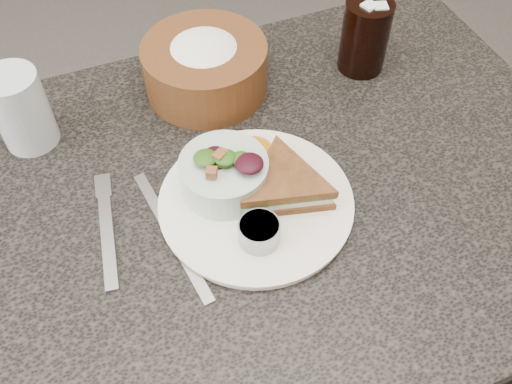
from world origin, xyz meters
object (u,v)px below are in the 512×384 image
Objects in this scene: dining_table at (255,311)px; sandwich at (285,185)px; bread_basket at (205,60)px; water_glass at (21,110)px; dinner_plate at (256,203)px; dressing_ramekin at (259,232)px; salad_bowl at (224,170)px; cola_glass at (365,33)px.

sandwich reaches higher than dining_table.
bread_basket is 1.63× the size of water_glass.
dressing_ramekin is at bearing -108.33° from dinner_plate.
sandwich is 1.23× the size of salad_bowl.
sandwich is at bearing -41.08° from dining_table.
cola_glass is at bearing 37.27° from dinner_plate.
dining_table is at bearing -91.93° from bread_basket.
bread_basket is at bearing 77.64° from salad_bowl.
salad_bowl is (-0.03, 0.04, 0.04)m from dinner_plate.
salad_bowl is at bearing 96.51° from dressing_ramekin.
cola_glass is at bearing 56.34° from sandwich.
dressing_ramekin is at bearing -83.49° from salad_bowl.
water_glass reaches higher than bread_basket.
dressing_ramekin is 0.45× the size of water_glass.
bread_basket is (-0.02, 0.26, 0.02)m from sandwich.
salad_bowl is (-0.07, 0.04, 0.02)m from sandwich.
dinner_plate is 1.77× the size of sandwich.
water_glass is (-0.23, 0.20, 0.01)m from salad_bowl.
salad_bowl reaches higher than dining_table.
bread_basket reaches higher than salad_bowl.
salad_bowl is 0.62× the size of bread_basket.
sandwich is at bearing -84.67° from bread_basket.
cola_glass is at bearing -9.89° from bread_basket.
bread_basket is 1.48× the size of cola_glass.
water_glass reaches higher than dining_table.
salad_bowl reaches higher than dressing_ramekin.
cola_glass reaches higher than dressing_ramekin.
bread_basket is 0.28m from water_glass.
dining_table is at bearing 153.03° from sandwich.
water_glass is at bearing -177.94° from bread_basket.
cola_glass is at bearing 29.11° from salad_bowl.
water_glass is at bearing 141.23° from dining_table.
dinner_plate is 0.07m from dressing_ramekin.
dressing_ramekin is at bearing -122.84° from sandwich.
cola_glass reaches higher than dining_table.
sandwich is 1.12× the size of cola_glass.
bread_basket reaches higher than dressing_ramekin.
sandwich is 2.74× the size of dressing_ramekin.
cola_glass is at bearing -3.70° from water_glass.
bread_basket is (0.05, 0.21, 0.01)m from salad_bowl.
sandwich is at bearing -137.77° from cola_glass.
salad_bowl is 0.35m from cola_glass.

